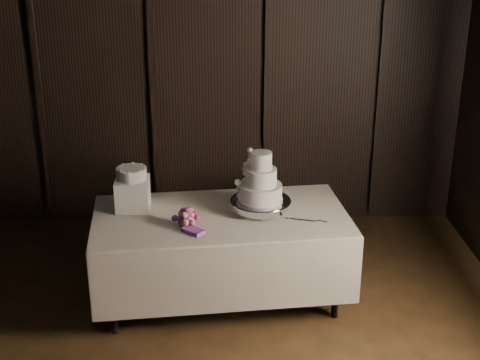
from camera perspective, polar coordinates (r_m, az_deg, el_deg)
name	(u,v)px	position (r m, az deg, el deg)	size (l,w,h in m)	color
room	(79,241)	(3.26, -13.59, -5.10)	(6.08, 7.08, 3.08)	black
display_table	(221,254)	(5.38, -1.61, -6.30)	(2.09, 1.25, 0.76)	silver
cake_stand	(261,205)	(5.28, 1.77, -2.19)	(0.48, 0.48, 0.09)	silver
wedding_cake	(257,182)	(5.19, 1.48, -0.21)	(0.38, 0.33, 0.40)	white
bouquet	(187,219)	(5.03, -4.55, -3.33)	(0.27, 0.37, 0.17)	#E76067
box_pedestal	(133,194)	(5.36, -9.14, -1.18)	(0.26, 0.26, 0.25)	white
small_cake	(131,174)	(5.29, -9.25, 0.55)	(0.24, 0.24, 0.09)	white
cake_knife	(298,220)	(5.15, 4.93, -3.38)	(0.37, 0.02, 0.01)	silver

